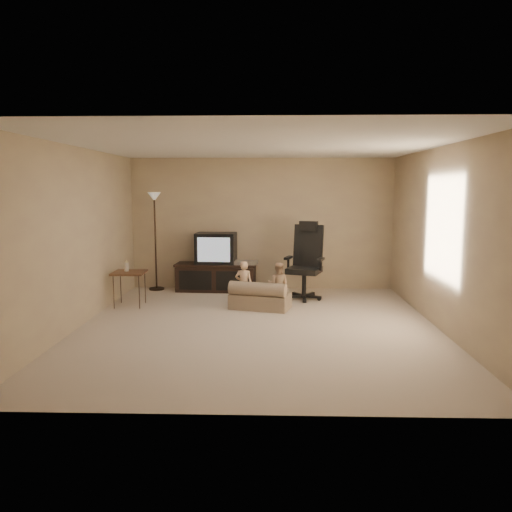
{
  "coord_description": "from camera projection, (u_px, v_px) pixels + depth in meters",
  "views": [
    {
      "loc": [
        0.18,
        -6.8,
        1.93
      ],
      "look_at": [
        -0.05,
        0.6,
        0.92
      ],
      "focal_mm": 35.0,
      "sensor_mm": 36.0,
      "label": 1
    }
  ],
  "objects": [
    {
      "name": "floor",
      "position": [
        258.0,
        327.0,
        7.0
      ],
      "size": [
        5.5,
        5.5,
        0.0
      ],
      "primitive_type": "plane",
      "color": "beige",
      "rests_on": "ground"
    },
    {
      "name": "room_shell",
      "position": [
        258.0,
        219.0,
        6.79
      ],
      "size": [
        5.5,
        5.5,
        5.5
      ],
      "color": "silver",
      "rests_on": "floor"
    },
    {
      "name": "tv_stand",
      "position": [
        217.0,
        267.0,
        9.43
      ],
      "size": [
        1.56,
        0.66,
        1.1
      ],
      "rotation": [
        0.0,
        0.0,
        -0.06
      ],
      "color": "black",
      "rests_on": "floor"
    },
    {
      "name": "office_chair",
      "position": [
        305.0,
        271.0,
        8.75
      ],
      "size": [
        0.8,
        0.82,
        1.36
      ],
      "rotation": [
        0.0,
        0.0,
        -0.33
      ],
      "color": "black",
      "rests_on": "floor"
    },
    {
      "name": "side_table",
      "position": [
        129.0,
        273.0,
        8.19
      ],
      "size": [
        0.53,
        0.53,
        0.77
      ],
      "rotation": [
        0.0,
        0.0,
        0.02
      ],
      "color": "brown",
      "rests_on": "floor"
    },
    {
      "name": "floor_lamp",
      "position": [
        155.0,
        219.0,
        9.4
      ],
      "size": [
        0.29,
        0.29,
        1.86
      ],
      "color": "#302015",
      "rests_on": "floor"
    },
    {
      "name": "child_sofa",
      "position": [
        259.0,
        298.0,
        8.01
      ],
      "size": [
        1.03,
        0.75,
        0.46
      ],
      "rotation": [
        0.0,
        0.0,
        -0.27
      ],
      "color": "gray",
      "rests_on": "floor"
    },
    {
      "name": "toddler_left",
      "position": [
        244.0,
        284.0,
        8.07
      ],
      "size": [
        0.3,
        0.23,
        0.77
      ],
      "primitive_type": "imported",
      "rotation": [
        0.0,
        0.0,
        3.06
      ],
      "color": "#DCB089",
      "rests_on": "floor"
    },
    {
      "name": "toddler_right",
      "position": [
        278.0,
        284.0,
        8.2
      ],
      "size": [
        0.38,
        0.26,
        0.73
      ],
      "primitive_type": "imported",
      "rotation": [
        0.0,
        0.0,
        2.93
      ],
      "color": "#DCB089",
      "rests_on": "floor"
    }
  ]
}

